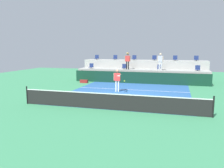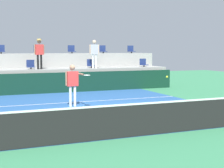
{
  "view_description": "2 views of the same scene",
  "coord_description": "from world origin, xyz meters",
  "px_view_note": "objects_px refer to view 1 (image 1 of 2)",
  "views": [
    {
      "loc": [
        3.41,
        -15.62,
        3.3
      ],
      "look_at": [
        -0.54,
        -1.64,
        1.06
      ],
      "focal_mm": 36.68,
      "sensor_mm": 36.0,
      "label": 1
    },
    {
      "loc": [
        -4.6,
        -11.93,
        2.33
      ],
      "look_at": [
        -0.08,
        -0.78,
        1.1
      ],
      "focal_mm": 53.97,
      "sensor_mm": 36.0,
      "label": 2
    }
  ],
  "objects_px": {
    "spectator_in_white": "(160,60)",
    "tennis_ball": "(124,81)",
    "spectator_with_hat": "(128,59)",
    "stadium_chair_upper_far_left": "(97,58)",
    "equipment_bag": "(84,81)",
    "stadium_chair_lower_left": "(124,67)",
    "stadium_chair_upper_mid_left": "(134,58)",
    "stadium_chair_upper_right": "(175,58)",
    "stadium_chair_lower_right": "(160,68)",
    "stadium_chair_upper_mid_right": "(154,58)",
    "stadium_chair_upper_left": "(115,58)",
    "stadium_chair_lower_far_right": "(198,69)",
    "tennis_player": "(117,78)",
    "stadium_chair_upper_far_right": "(196,59)",
    "stadium_chair_lower_far_left": "(91,66)"
  },
  "relations": [
    {
      "from": "spectator_in_white",
      "to": "tennis_ball",
      "type": "distance_m",
      "value": 10.27
    },
    {
      "from": "tennis_ball",
      "to": "spectator_with_hat",
      "type": "bearing_deg",
      "value": 100.98
    },
    {
      "from": "stadium_chair_upper_far_left",
      "to": "equipment_bag",
      "type": "distance_m",
      "value": 4.63
    },
    {
      "from": "stadium_chair_lower_left",
      "to": "stadium_chair_upper_mid_left",
      "type": "relative_size",
      "value": 1.0
    },
    {
      "from": "stadium_chair_upper_mid_left",
      "to": "stadium_chair_upper_right",
      "type": "bearing_deg",
      "value": 0.0
    },
    {
      "from": "stadium_chair_lower_right",
      "to": "stadium_chair_upper_mid_right",
      "type": "relative_size",
      "value": 1.0
    },
    {
      "from": "stadium_chair_upper_left",
      "to": "stadium_chair_upper_mid_right",
      "type": "relative_size",
      "value": 1.0
    },
    {
      "from": "stadium_chair_lower_far_right",
      "to": "tennis_player",
      "type": "relative_size",
      "value": 0.3
    },
    {
      "from": "stadium_chair_lower_left",
      "to": "spectator_with_hat",
      "type": "bearing_deg",
      "value": -41.48
    },
    {
      "from": "stadium_chair_lower_far_right",
      "to": "equipment_bag",
      "type": "height_order",
      "value": "stadium_chair_lower_far_right"
    },
    {
      "from": "stadium_chair_lower_right",
      "to": "stadium_chair_upper_far_right",
      "type": "distance_m",
      "value": 4.02
    },
    {
      "from": "tennis_player",
      "to": "equipment_bag",
      "type": "bearing_deg",
      "value": 139.97
    },
    {
      "from": "stadium_chair_lower_far_left",
      "to": "stadium_chair_lower_far_right",
      "type": "bearing_deg",
      "value": 0.0
    },
    {
      "from": "stadium_chair_lower_left",
      "to": "equipment_bag",
      "type": "bearing_deg",
      "value": -146.82
    },
    {
      "from": "spectator_with_hat",
      "to": "tennis_player",
      "type": "bearing_deg",
      "value": -86.19
    },
    {
      "from": "stadium_chair_lower_far_left",
      "to": "spectator_with_hat",
      "type": "relative_size",
      "value": 0.31
    },
    {
      "from": "stadium_chair_lower_far_left",
      "to": "stadium_chair_upper_mid_left",
      "type": "height_order",
      "value": "stadium_chair_upper_mid_left"
    },
    {
      "from": "spectator_with_hat",
      "to": "stadium_chair_upper_right",
      "type": "bearing_deg",
      "value": 25.59
    },
    {
      "from": "spectator_in_white",
      "to": "stadium_chair_upper_mid_left",
      "type": "bearing_deg",
      "value": 143.41
    },
    {
      "from": "stadium_chair_upper_mid_left",
      "to": "stadium_chair_lower_far_right",
      "type": "bearing_deg",
      "value": -15.75
    },
    {
      "from": "stadium_chair_upper_far_right",
      "to": "stadium_chair_upper_far_left",
      "type": "bearing_deg",
      "value": 180.0
    },
    {
      "from": "spectator_with_hat",
      "to": "spectator_in_white",
      "type": "distance_m",
      "value": 3.21
    },
    {
      "from": "spectator_in_white",
      "to": "tennis_ball",
      "type": "xyz_separation_m",
      "value": [
        -1.24,
        -10.17,
        -0.72
      ]
    },
    {
      "from": "spectator_with_hat",
      "to": "tennis_ball",
      "type": "distance_m",
      "value": 10.38
    },
    {
      "from": "stadium_chair_lower_left",
      "to": "stadium_chair_upper_mid_right",
      "type": "distance_m",
      "value": 3.49
    },
    {
      "from": "stadium_chair_lower_far_left",
      "to": "spectator_in_white",
      "type": "distance_m",
      "value": 7.3
    },
    {
      "from": "stadium_chair_upper_left",
      "to": "equipment_bag",
      "type": "distance_m",
      "value": 5.07
    },
    {
      "from": "stadium_chair_lower_far_right",
      "to": "stadium_chair_upper_far_right",
      "type": "height_order",
      "value": "stadium_chair_upper_far_right"
    },
    {
      "from": "spectator_with_hat",
      "to": "tennis_ball",
      "type": "relative_size",
      "value": 24.87
    },
    {
      "from": "stadium_chair_upper_far_right",
      "to": "equipment_bag",
      "type": "bearing_deg",
      "value": -158.82
    },
    {
      "from": "stadium_chair_upper_right",
      "to": "spectator_with_hat",
      "type": "distance_m",
      "value": 5.06
    },
    {
      "from": "stadium_chair_lower_left",
      "to": "stadium_chair_upper_left",
      "type": "distance_m",
      "value": 2.46
    },
    {
      "from": "spectator_with_hat",
      "to": "equipment_bag",
      "type": "relative_size",
      "value": 2.23
    },
    {
      "from": "stadium_chair_upper_right",
      "to": "spectator_in_white",
      "type": "distance_m",
      "value": 2.57
    },
    {
      "from": "stadium_chair_upper_far_left",
      "to": "stadium_chair_upper_right",
      "type": "bearing_deg",
      "value": 0.0
    },
    {
      "from": "stadium_chair_lower_left",
      "to": "stadium_chair_upper_far_right",
      "type": "relative_size",
      "value": 1.0
    },
    {
      "from": "stadium_chair_upper_left",
      "to": "equipment_bag",
      "type": "bearing_deg",
      "value": -116.81
    },
    {
      "from": "stadium_chair_lower_right",
      "to": "stadium_chair_lower_far_right",
      "type": "distance_m",
      "value": 3.53
    },
    {
      "from": "stadium_chair_upper_far_right",
      "to": "stadium_chair_upper_left",
      "type": "bearing_deg",
      "value": 180.0
    },
    {
      "from": "stadium_chair_upper_mid_left",
      "to": "stadium_chair_upper_right",
      "type": "xyz_separation_m",
      "value": [
        4.29,
        0.0,
        0.0
      ]
    },
    {
      "from": "stadium_chair_lower_right",
      "to": "stadium_chair_lower_left",
      "type": "bearing_deg",
      "value": 180.0
    },
    {
      "from": "stadium_chair_lower_right",
      "to": "stadium_chair_upper_left",
      "type": "xyz_separation_m",
      "value": [
        -5.0,
        1.8,
        0.85
      ]
    },
    {
      "from": "stadium_chair_lower_left",
      "to": "stadium_chair_lower_far_right",
      "type": "xyz_separation_m",
      "value": [
        7.09,
        0.0,
        0.0
      ]
    },
    {
      "from": "stadium_chair_lower_far_right",
      "to": "stadium_chair_upper_mid_left",
      "type": "distance_m",
      "value": 6.69
    },
    {
      "from": "stadium_chair_upper_far_left",
      "to": "stadium_chair_upper_mid_left",
      "type": "bearing_deg",
      "value": 0.0
    },
    {
      "from": "stadium_chair_lower_right",
      "to": "stadium_chair_upper_right",
      "type": "bearing_deg",
      "value": 51.48
    },
    {
      "from": "tennis_ball",
      "to": "stadium_chair_upper_left",
      "type": "bearing_deg",
      "value": 107.3
    },
    {
      "from": "tennis_player",
      "to": "spectator_in_white",
      "type": "height_order",
      "value": "spectator_in_white"
    },
    {
      "from": "stadium_chair_lower_far_left",
      "to": "tennis_ball",
      "type": "distance_m",
      "value": 12.14
    },
    {
      "from": "stadium_chair_upper_mid_right",
      "to": "tennis_ball",
      "type": "xyz_separation_m",
      "value": [
        -0.45,
        -12.35,
        -0.79
      ]
    }
  ]
}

